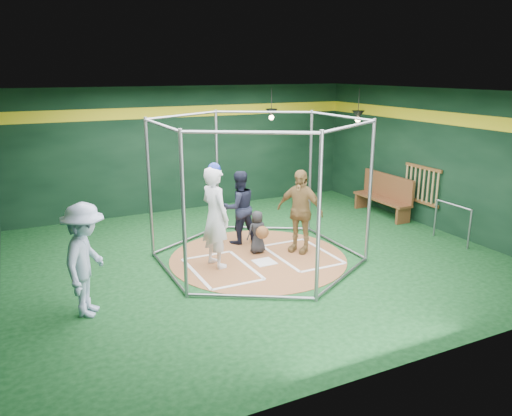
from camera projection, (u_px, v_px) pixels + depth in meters
name	position (u px, v px, depth m)	size (l,w,h in m)	color
room_shell	(258.00, 179.00, 10.30)	(10.10, 9.10, 3.53)	#0C3614
clay_disc	(258.00, 258.00, 10.76)	(3.80, 3.80, 0.01)	#965D36
home_plate	(264.00, 262.00, 10.50)	(0.43, 0.43, 0.01)	white
batter_box_left	(222.00, 269.00, 10.14)	(1.17, 1.77, 0.01)	white
batter_box_right	(302.00, 254.00, 10.94)	(1.17, 1.77, 0.01)	white
batting_cage	(258.00, 191.00, 10.36)	(4.05, 4.67, 3.00)	gray
bat_rack	(421.00, 185.00, 12.91)	(0.07, 1.25, 0.98)	brown
pendant_lamp_near	(271.00, 113.00, 14.08)	(0.34, 0.34, 0.90)	black
pendant_lamp_far	(358.00, 115.00, 13.45)	(0.34, 0.34, 0.90)	black
batter_figure	(215.00, 216.00, 10.07)	(0.65, 0.85, 2.16)	silver
visitor_leopard	(300.00, 211.00, 10.92)	(1.08, 0.45, 1.85)	#AE884A
catcher_figure	(258.00, 232.00, 10.92)	(0.47, 0.55, 0.95)	black
umpire	(239.00, 207.00, 11.50)	(0.83, 0.64, 1.70)	black
bystander_blue	(86.00, 260.00, 8.07)	(1.23, 0.71, 1.90)	#A9BBDF
dugout_bench	(385.00, 194.00, 13.83)	(0.46, 1.97, 1.15)	brown
steel_railing	(453.00, 217.00, 11.62)	(0.05, 1.08, 0.93)	gray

